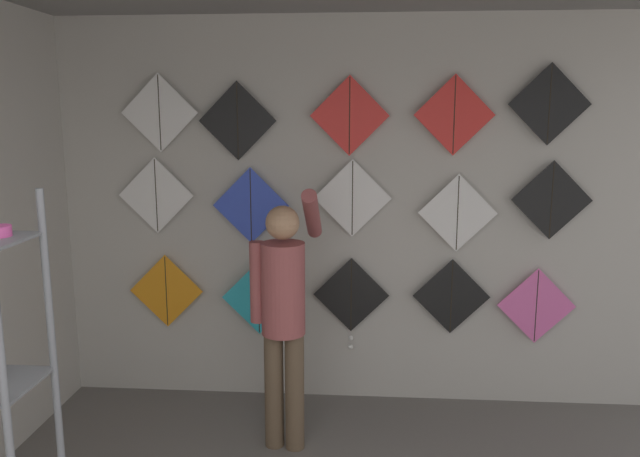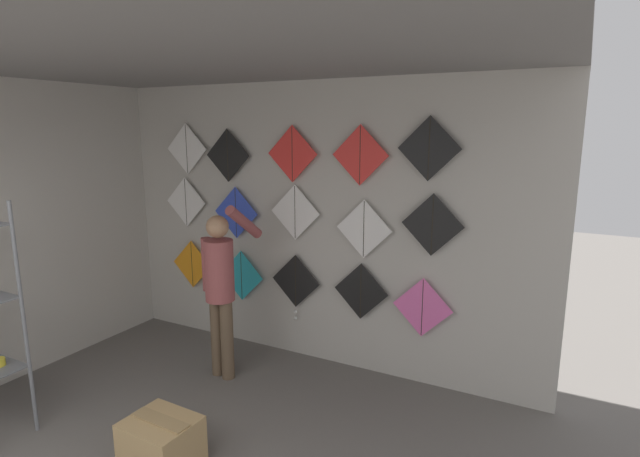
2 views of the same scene
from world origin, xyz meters
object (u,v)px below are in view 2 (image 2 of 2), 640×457
at_px(kite_10, 187,149).
at_px(kite_11, 228,155).
at_px(shopkeeper, 221,282).
at_px(kite_12, 293,154).
at_px(kite_3, 361,291).
at_px(kite_9, 432,225).
at_px(cardboard_box, 162,443).
at_px(kite_7, 295,212).
at_px(kite_6, 236,213).
at_px(kite_4, 422,307).
at_px(kite_1, 242,276).
at_px(kite_8, 364,229).
at_px(kite_14, 429,149).
at_px(kite_2, 296,283).
at_px(kite_5, 186,202).
at_px(kite_13, 360,155).
at_px(kite_0, 192,264).

distance_m(kite_10, kite_11, 0.56).
xyz_separation_m(shopkeeper, kite_12, (0.39, 0.69, 1.16)).
distance_m(kite_3, kite_9, 0.97).
bearing_deg(cardboard_box, kite_9, 55.35).
distance_m(cardboard_box, kite_12, 2.74).
bearing_deg(kite_11, kite_12, 0.00).
bearing_deg(kite_12, kite_7, 0.00).
height_order(kite_3, kite_6, kite_6).
distance_m(shopkeeper, kite_4, 1.87).
bearing_deg(kite_1, kite_8, 0.00).
distance_m(kite_4, kite_10, 3.02).
relative_size(kite_4, kite_6, 1.00).
bearing_deg(kite_14, kite_7, 180.00).
xyz_separation_m(kite_2, kite_14, (1.33, 0.00, 1.39)).
xyz_separation_m(kite_3, kite_14, (0.60, 0.00, 1.36)).
bearing_deg(kite_1, kite_4, 0.00).
bearing_deg(kite_12, kite_6, 180.00).
height_order(kite_1, kite_8, kite_8).
xyz_separation_m(kite_5, kite_11, (0.61, 0.00, 0.53)).
distance_m(kite_5, kite_13, 2.19).
xyz_separation_m(kite_0, kite_1, (0.70, 0.00, -0.04)).
xyz_separation_m(kite_6, kite_14, (2.05, 0.00, 0.71)).
xyz_separation_m(shopkeeper, kite_7, (0.41, 0.69, 0.58)).
bearing_deg(kite_9, kite_8, 180.00).
bearing_deg(kite_10, kite_9, 0.00).
height_order(kite_2, kite_12, kite_12).
height_order(kite_2, kite_14, kite_14).
distance_m(kite_1, kite_11, 1.30).
height_order(kite_1, kite_10, kite_10).
xyz_separation_m(kite_4, kite_8, (-0.58, 0.00, 0.67)).
relative_size(shopkeeper, kite_14, 3.03).
distance_m(kite_7, kite_12, 0.58).
xyz_separation_m(kite_4, kite_12, (-1.35, 0.00, 1.34)).
xyz_separation_m(kite_3, kite_13, (-0.03, 0.00, 1.29)).
distance_m(kite_11, kite_12, 0.79).
height_order(kite_7, kite_10, kite_10).
distance_m(kite_7, kite_14, 1.48).
distance_m(kite_1, kite_4, 2.01).
distance_m(kite_0, kite_9, 2.85).
bearing_deg(kite_3, kite_5, 180.00).
bearing_deg(kite_2, kite_5, 179.97).
relative_size(kite_8, kite_9, 1.00).
relative_size(shopkeeper, kite_11, 3.03).
distance_m(kite_9, kite_13, 0.90).
bearing_deg(kite_14, kite_2, -179.97).
height_order(shopkeeper, kite_4, shopkeeper).
bearing_deg(kite_1, kite_6, 180.00).
bearing_deg(kite_10, kite_7, 0.00).
height_order(kite_4, kite_14, kite_14).
relative_size(kite_9, kite_11, 1.00).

